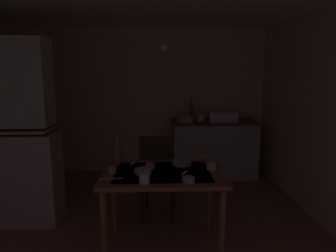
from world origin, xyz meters
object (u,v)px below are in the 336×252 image
mixing_bowl_counter (185,119)px  hutch_cabinet (8,139)px  glass_bottle (118,153)px  sink_basin (222,116)px  hand_pump (192,110)px  serving_bowl_wide (182,162)px  teacup_mint (150,166)px  dining_table (162,182)px  chair_far_side (158,176)px

mixing_bowl_counter → hutch_cabinet: bearing=-146.4°
hutch_cabinet → glass_bottle: 1.30m
sink_basin → hand_pump: size_ratio=1.13×
serving_bowl_wide → teacup_mint: bearing=-158.9°
dining_table → hutch_cabinet: bearing=157.9°
serving_bowl_wide → glass_bottle: bearing=173.7°
hand_pump → teacup_mint: hand_pump is taller
hutch_cabinet → hand_pump: hutch_cabinet is taller
hutch_cabinet → hand_pump: (2.21, 1.49, 0.11)m
dining_table → chair_far_side: chair_far_side is taller
hutch_cabinet → dining_table: size_ratio=1.81×
dining_table → chair_far_side: 0.64m
dining_table → teacup_mint: bearing=140.9°
mixing_bowl_counter → glass_bottle: (-0.86, -1.79, -0.05)m
glass_bottle → teacup_mint: bearing=-30.6°
hutch_cabinet → teacup_mint: 1.68m
mixing_bowl_counter → dining_table: (-0.42, -2.08, -0.27)m
mixing_bowl_counter → serving_bowl_wide: mixing_bowl_counter is taller
serving_bowl_wide → dining_table: bearing=-132.6°
sink_basin → teacup_mint: 2.33m
hutch_cabinet → dining_table: bearing=-22.1°
hutch_cabinet → chair_far_side: bearing=-2.2°
sink_basin → glass_bottle: glass_bottle is taller
mixing_bowl_counter → dining_table: 2.14m
teacup_mint → mixing_bowl_counter: bearing=74.8°
serving_bowl_wide → sink_basin: bearing=66.9°
hand_pump → chair_far_side: size_ratio=0.39×
hutch_cabinet → mixing_bowl_counter: size_ratio=8.28×
sink_basin → chair_far_side: bearing=-124.8°
mixing_bowl_counter → teacup_mint: size_ratio=2.75×
chair_far_side → serving_bowl_wide: (0.23, -0.40, 0.28)m
dining_table → glass_bottle: bearing=147.0°
hutch_cabinet → mixing_bowl_counter: hutch_cabinet is taller
serving_bowl_wide → teacup_mint: size_ratio=2.12×
serving_bowl_wide → glass_bottle: (-0.64, 0.07, 0.09)m
sink_basin → chair_far_side: 1.89m
sink_basin → teacup_mint: size_ratio=4.90×
dining_table → glass_bottle: (-0.44, 0.29, 0.22)m
dining_table → teacup_mint: teacup_mint is taller
hutch_cabinet → dining_table: (1.68, -0.68, -0.28)m
mixing_bowl_counter → dining_table: bearing=-101.5°
serving_bowl_wide → glass_bottle: 0.65m
dining_table → sink_basin: bearing=64.5°
chair_far_side → hand_pump: bearing=69.9°
hutch_cabinet → serving_bowl_wide: 1.94m
sink_basin → dining_table: (-1.02, -2.13, -0.30)m
teacup_mint → glass_bottle: (-0.32, 0.19, 0.08)m
mixing_bowl_counter → chair_far_side: 1.58m
serving_bowl_wide → glass_bottle: size_ratio=0.69×
hutch_cabinet → sink_basin: size_ratio=4.65×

